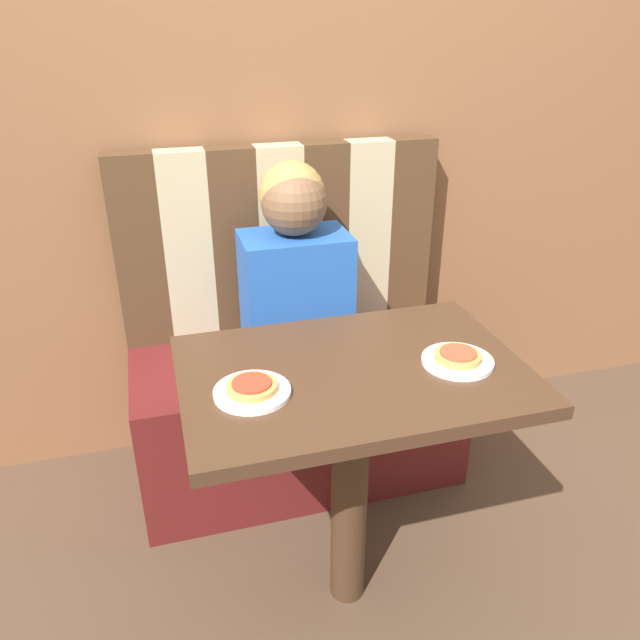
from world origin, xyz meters
name	(u,v)px	position (x,y,z in m)	size (l,w,h in m)	color
ground_plane	(347,589)	(0.00, 0.00, 0.00)	(12.00, 12.00, 0.00)	#4C3828
wall_back	(270,94)	(0.00, 0.91, 1.30)	(7.00, 0.05, 2.60)	brown
booth_seat	(298,411)	(0.00, 0.59, 0.25)	(1.12, 0.53, 0.49)	#5B1919
booth_backrest	(280,240)	(0.00, 0.81, 0.82)	(1.12, 0.08, 0.66)	#4C331E
dining_table	(352,413)	(0.00, 0.00, 0.63)	(0.84, 0.58, 0.77)	#422B1C
person	(295,263)	(0.00, 0.59, 0.82)	(0.34, 0.24, 0.65)	#2356B2
plate_left	(252,392)	(-0.26, -0.05, 0.77)	(0.18, 0.18, 0.01)	white
plate_right	(457,361)	(0.26, -0.05, 0.77)	(0.18, 0.18, 0.01)	white
pizza_left	(252,386)	(-0.26, -0.05, 0.79)	(0.12, 0.12, 0.02)	#C68E47
pizza_right	(458,356)	(0.26, -0.05, 0.79)	(0.12, 0.12, 0.02)	#C68E47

